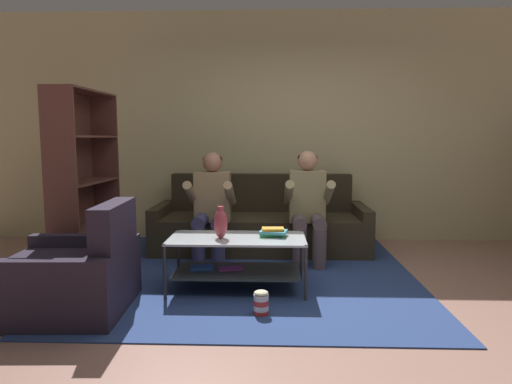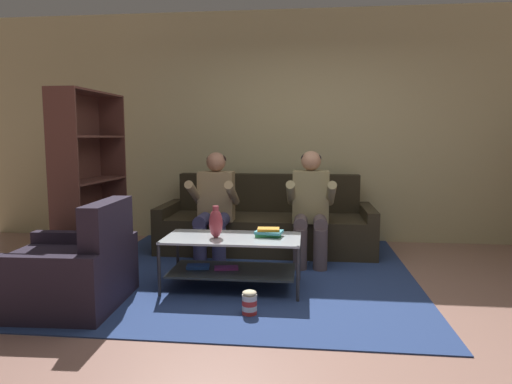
% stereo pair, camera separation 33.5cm
% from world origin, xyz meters
% --- Properties ---
extents(ground, '(16.80, 16.80, 0.00)m').
position_xyz_m(ground, '(0.00, 0.00, 0.00)').
color(ground, '#9B7164').
extents(back_partition, '(8.40, 0.12, 2.90)m').
position_xyz_m(back_partition, '(0.00, 2.46, 1.45)').
color(back_partition, '#BEB483').
rests_on(back_partition, ground).
extents(couch, '(2.47, 0.90, 0.87)m').
position_xyz_m(couch, '(-0.39, 1.84, 0.28)').
color(couch, '#302A1C').
rests_on(couch, ground).
extents(person_seated_left, '(0.50, 0.58, 1.17)m').
position_xyz_m(person_seated_left, '(-0.91, 1.30, 0.63)').
color(person_seated_left, '#383860').
rests_on(person_seated_left, ground).
extents(person_seated_right, '(0.50, 0.58, 1.18)m').
position_xyz_m(person_seated_right, '(0.12, 1.30, 0.64)').
color(person_seated_right, '#5A4C51').
rests_on(person_seated_right, ground).
extents(coffee_table, '(1.18, 0.58, 0.46)m').
position_xyz_m(coffee_table, '(-0.57, 0.39, 0.31)').
color(coffee_table, silver).
rests_on(coffee_table, ground).
extents(area_rug, '(3.14, 3.39, 0.01)m').
position_xyz_m(area_rug, '(-0.48, 0.98, 0.01)').
color(area_rug, navy).
rests_on(area_rug, ground).
extents(vase, '(0.12, 0.12, 0.28)m').
position_xyz_m(vase, '(-0.70, 0.35, 0.59)').
color(vase, '#93323E').
rests_on(vase, coffee_table).
extents(book_stack, '(0.26, 0.21, 0.07)m').
position_xyz_m(book_stack, '(-0.25, 0.45, 0.50)').
color(book_stack, green).
rests_on(book_stack, coffee_table).
extents(bookshelf, '(0.34, 1.02, 1.78)m').
position_xyz_m(bookshelf, '(-2.14, 0.89, 0.67)').
color(bookshelf, '#532F29').
rests_on(bookshelf, ground).
extents(armchair, '(0.95, 0.95, 0.84)m').
position_xyz_m(armchair, '(-1.78, -0.16, 0.27)').
color(armchair, '#251E2C').
rests_on(armchair, ground).
extents(popcorn_tub, '(0.11, 0.11, 0.19)m').
position_xyz_m(popcorn_tub, '(-0.34, -0.20, 0.10)').
color(popcorn_tub, red).
rests_on(popcorn_tub, ground).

